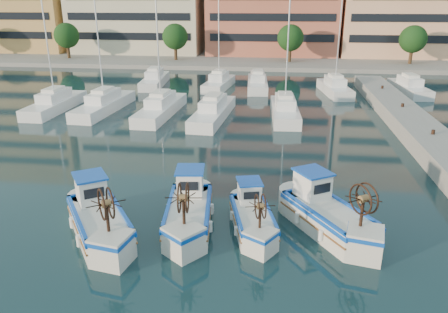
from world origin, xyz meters
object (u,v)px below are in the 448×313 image
(fishing_boat_a, at_px, (98,218))
(fishing_boat_c, at_px, (252,215))
(fishing_boat_d, at_px, (326,213))
(fishing_boat_b, at_px, (189,209))

(fishing_boat_a, bearing_deg, fishing_boat_c, -22.57)
(fishing_boat_c, xyz_separation_m, fishing_boat_d, (3.31, 0.33, 0.17))
(fishing_boat_a, height_order, fishing_boat_b, fishing_boat_a)
(fishing_boat_c, height_order, fishing_boat_d, fishing_boat_d)
(fishing_boat_b, relative_size, fishing_boat_d, 0.96)
(fishing_boat_b, bearing_deg, fishing_boat_d, -3.09)
(fishing_boat_a, relative_size, fishing_boat_d, 0.99)
(fishing_boat_a, xyz_separation_m, fishing_boat_b, (3.79, 1.31, -0.02))
(fishing_boat_b, distance_m, fishing_boat_c, 2.92)
(fishing_boat_c, bearing_deg, fishing_boat_a, 178.17)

